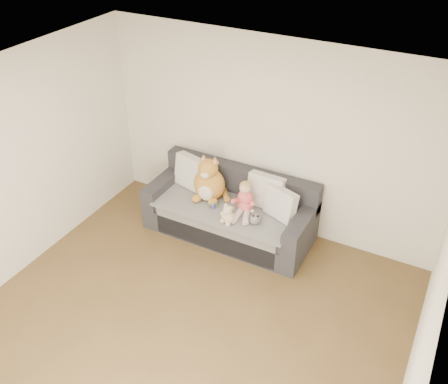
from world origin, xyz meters
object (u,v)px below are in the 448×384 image
Objects in this scene: sippy_cup at (213,205)px; plush_cat at (209,182)px; toddler at (244,200)px; sofa at (231,212)px; teddy_bear at (228,216)px.

plush_cat is at bearing 129.90° from sippy_cup.
plush_cat is (-0.56, 0.08, 0.06)m from toddler.
sofa reaches higher than teddy_bear.
sippy_cup is (0.17, -0.20, -0.19)m from plush_cat.
plush_cat is at bearing 157.96° from teddy_bear.
toddler reaches higher than sippy_cup.
teddy_bear is at bearing -117.92° from toddler.
sofa is at bearing 58.51° from sippy_cup.
sofa reaches higher than sippy_cup.
teddy_bear is (0.17, -0.41, 0.27)m from sofa.
plush_cat is 0.32m from sippy_cup.
sofa is 3.36× the size of plush_cat.
toddler reaches higher than sofa.
sippy_cup is at bearing -175.28° from toddler.
toddler is at bearing -15.01° from plush_cat.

